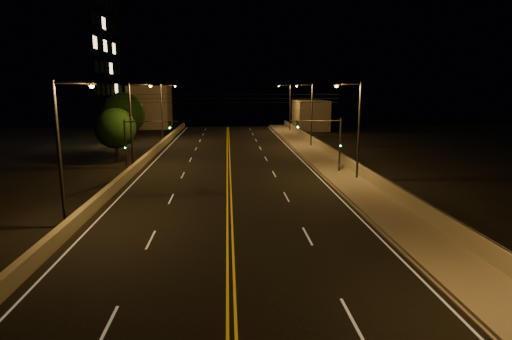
{
  "coord_description": "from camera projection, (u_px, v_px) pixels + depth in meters",
  "views": [
    {
      "loc": [
        -0.06,
        -12.9,
        8.58
      ],
      "look_at": [
        2.0,
        18.0,
        2.5
      ],
      "focal_mm": 30.0,
      "sensor_mm": 36.0,
      "label": 1
    }
  ],
  "objects": [
    {
      "name": "overhead_wires",
      "position": [
        228.0,
        99.0,
        41.75
      ],
      "size": [
        22.0,
        0.03,
        0.83
      ],
      "color": "black"
    },
    {
      "name": "distant_building_right",
      "position": [
        310.0,
        115.0,
        85.43
      ],
      "size": [
        6.0,
        10.0,
        5.82
      ],
      "primitive_type": "cube",
      "color": "gray",
      "rests_on": "ground"
    },
    {
      "name": "traffic_signal_left",
      "position": [
        137.0,
        140.0,
        40.75
      ],
      "size": [
        5.11,
        0.31,
        5.48
      ],
      "color": "#2D2D33",
      "rests_on": "ground"
    },
    {
      "name": "streetlight_2",
      "position": [
        310.0,
        111.0,
        60.04
      ],
      "size": [
        2.55,
        0.28,
        8.92
      ],
      "color": "#2D2D33",
      "rests_on": "ground"
    },
    {
      "name": "streetlight_1",
      "position": [
        356.0,
        125.0,
        38.51
      ],
      "size": [
        2.55,
        0.28,
        8.92
      ],
      "color": "#2D2D33",
      "rests_on": "ground"
    },
    {
      "name": "jersey_barrier",
      "position": [
        107.0,
        193.0,
        33.17
      ],
      "size": [
        0.45,
        120.0,
        0.89
      ],
      "primitive_type": "cube",
      "color": "#A19C86",
      "rests_on": "ground"
    },
    {
      "name": "streetlight_3",
      "position": [
        289.0,
        105.0,
        80.66
      ],
      "size": [
        2.55,
        0.28,
        8.92
      ],
      "color": "#2D2D33",
      "rests_on": "ground"
    },
    {
      "name": "traffic_signal_right",
      "position": [
        329.0,
        139.0,
        41.97
      ],
      "size": [
        5.11,
        0.31,
        5.48
      ],
      "color": "#2D2D33",
      "rests_on": "ground"
    },
    {
      "name": "building_tower",
      "position": [
        23.0,
        57.0,
        61.72
      ],
      "size": [
        24.0,
        15.0,
        26.64
      ],
      "color": "gray",
      "rests_on": "ground"
    },
    {
      "name": "lane_markings",
      "position": [
        229.0,
        196.0,
        33.8
      ],
      "size": [
        17.32,
        116.0,
        0.0
      ],
      "color": "silver",
      "rests_on": "road"
    },
    {
      "name": "tree_0",
      "position": [
        115.0,
        128.0,
        48.2
      ],
      "size": [
        4.58,
        4.58,
        6.21
      ],
      "color": "black",
      "rests_on": "ground"
    },
    {
      "name": "streetlight_4",
      "position": [
        63.0,
        144.0,
        25.62
      ],
      "size": [
        2.55,
        0.28,
        8.92
      ],
      "color": "#2D2D33",
      "rests_on": "ground"
    },
    {
      "name": "curb",
      "position": [
        340.0,
        194.0,
        34.44
      ],
      "size": [
        0.14,
        120.0,
        0.15
      ],
      "primitive_type": "cube",
      "color": "gray",
      "rests_on": "ground"
    },
    {
      "name": "streetlight_6",
      "position": [
        163.0,
        109.0,
        65.89
      ],
      "size": [
        2.55,
        0.28,
        8.92
      ],
      "color": "#2D2D33",
      "rests_on": "ground"
    },
    {
      "name": "road",
      "position": [
        229.0,
        196.0,
        33.87
      ],
      "size": [
        18.0,
        120.0,
        0.02
      ],
      "primitive_type": "cube",
      "color": "black",
      "rests_on": "ground"
    },
    {
      "name": "streetlight_5",
      "position": [
        133.0,
        119.0,
        44.85
      ],
      "size": [
        2.55,
        0.28,
        8.92
      ],
      "color": "#2D2D33",
      "rests_on": "ground"
    },
    {
      "name": "parapet_rail",
      "position": [
        384.0,
        178.0,
        34.43
      ],
      "size": [
        0.06,
        120.0,
        0.06
      ],
      "primitive_type": "cylinder",
      "rotation": [
        1.57,
        0.0,
        0.0
      ],
      "color": "black",
      "rests_on": "parapet_wall"
    },
    {
      "name": "parapet_wall",
      "position": [
        383.0,
        184.0,
        34.53
      ],
      "size": [
        0.3,
        120.0,
        1.0
      ],
      "primitive_type": "cube",
      "color": "#A19C86",
      "rests_on": "sidewalk"
    },
    {
      "name": "tree_1",
      "position": [
        124.0,
        114.0,
        57.85
      ],
      "size": [
        5.76,
        5.76,
        7.81
      ],
      "color": "black",
      "rests_on": "ground"
    },
    {
      "name": "sidewalk",
      "position": [
        363.0,
        192.0,
        34.55
      ],
      "size": [
        3.6,
        120.0,
        0.3
      ],
      "primitive_type": "cube",
      "color": "gray",
      "rests_on": "ground"
    },
    {
      "name": "distant_building_left",
      "position": [
        150.0,
        107.0,
        88.56
      ],
      "size": [
        8.0,
        8.0,
        8.69
      ],
      "primitive_type": "cube",
      "color": "gray",
      "rests_on": "ground"
    }
  ]
}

